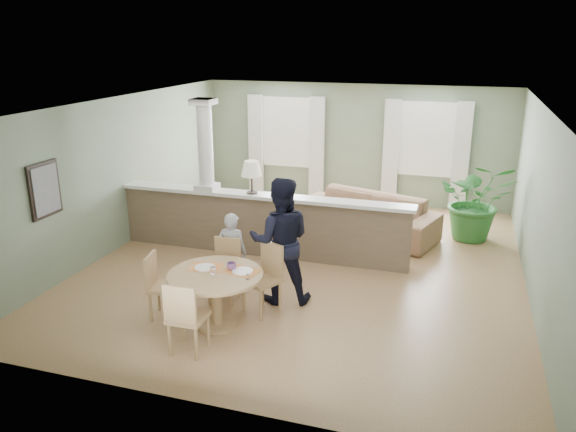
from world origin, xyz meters
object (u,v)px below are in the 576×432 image
(houseplant, at_px, (476,201))
(chair_far_man, at_px, (266,274))
(chair_far_boy, at_px, (226,267))
(chair_side, at_px, (160,283))
(dining_table, at_px, (216,284))
(sofa, at_px, (365,216))
(man_person, at_px, (280,241))
(child_person, at_px, (232,253))
(chair_near, at_px, (185,315))

(houseplant, bearing_deg, chair_far_man, -125.49)
(chair_far_boy, relative_size, chair_side, 1.01)
(chair_far_man, bearing_deg, dining_table, -99.38)
(sofa, relative_size, man_person, 1.48)
(chair_far_man, distance_m, child_person, 0.82)
(chair_near, bearing_deg, dining_table, -96.32)
(child_person, height_order, man_person, man_person)
(chair_side, distance_m, man_person, 1.77)
(child_person, distance_m, man_person, 0.84)
(chair_far_man, bearing_deg, chair_far_boy, -165.26)
(dining_table, xyz_separation_m, chair_side, (-0.84, 0.00, -0.10))
(sofa, bearing_deg, chair_far_man, -84.70)
(houseplant, bearing_deg, dining_table, -125.73)
(sofa, distance_m, man_person, 3.25)
(sofa, relative_size, houseplant, 1.81)
(sofa, distance_m, chair_far_boy, 3.65)
(houseplant, height_order, dining_table, houseplant)
(dining_table, xyz_separation_m, chair_near, (-0.06, -0.77, -0.08))
(sofa, relative_size, dining_table, 2.18)
(child_person, bearing_deg, chair_near, 92.67)
(chair_far_boy, bearing_deg, chair_near, -87.57)
(dining_table, relative_size, man_person, 0.68)
(dining_table, relative_size, chair_near, 1.31)
(chair_far_boy, bearing_deg, man_person, 12.11)
(houseplant, height_order, chair_far_man, houseplant)
(chair_far_boy, bearing_deg, chair_side, -132.47)
(sofa, height_order, child_person, child_person)
(man_person, bearing_deg, houseplant, -143.25)
(chair_near, xyz_separation_m, man_person, (0.63, 1.75, 0.40))
(sofa, relative_size, chair_near, 2.85)
(chair_far_man, height_order, child_person, child_person)
(man_person, bearing_deg, chair_far_man, 58.66)
(child_person, bearing_deg, chair_side, 56.97)
(chair_far_boy, xyz_separation_m, man_person, (0.78, 0.21, 0.42))
(sofa, xyz_separation_m, chair_near, (-1.32, -4.88, 0.13))
(dining_table, height_order, man_person, man_person)
(sofa, bearing_deg, houseplant, 30.15)
(dining_table, relative_size, chair_far_boy, 1.36)
(houseplant, distance_m, child_person, 4.94)
(chair_far_boy, height_order, chair_near, chair_near)
(sofa, bearing_deg, chair_near, -87.15)
(dining_table, bearing_deg, man_person, 59.95)
(dining_table, bearing_deg, houseplant, 54.27)
(chair_far_man, relative_size, man_person, 0.53)
(dining_table, xyz_separation_m, chair_far_boy, (-0.21, 0.78, -0.10))
(chair_far_boy, relative_size, chair_near, 0.96)
(chair_far_boy, bearing_deg, chair_far_man, -15.89)
(chair_near, relative_size, man_person, 0.52)
(dining_table, bearing_deg, chair_far_boy, 104.95)
(dining_table, distance_m, chair_near, 0.77)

